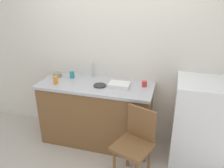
% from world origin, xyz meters
% --- Properties ---
extents(back_wall, '(4.80, 0.10, 2.68)m').
position_xyz_m(back_wall, '(0.00, 1.00, 1.34)').
color(back_wall, silver).
rests_on(back_wall, ground_plane).
extents(cabinet_base, '(1.55, 0.60, 0.88)m').
position_xyz_m(cabinet_base, '(-0.21, 0.65, 0.44)').
color(cabinet_base, brown).
rests_on(cabinet_base, ground_plane).
extents(countertop, '(1.59, 0.64, 0.04)m').
position_xyz_m(countertop, '(-0.21, 0.65, 0.90)').
color(countertop, '#B7B7BC').
rests_on(countertop, cabinet_base).
extents(faucet, '(0.02, 0.02, 0.22)m').
position_xyz_m(faucet, '(-0.33, 0.90, 1.03)').
color(faucet, '#B7B7BC').
rests_on(faucet, countertop).
extents(refrigerator, '(0.63, 0.62, 1.12)m').
position_xyz_m(refrigerator, '(1.19, 0.64, 0.56)').
color(refrigerator, white).
rests_on(refrigerator, ground_plane).
extents(chair, '(0.51, 0.51, 0.89)m').
position_xyz_m(chair, '(0.47, 0.09, 0.50)').
color(chair, brown).
rests_on(chair, ground_plane).
extents(dish_tray, '(0.28, 0.20, 0.05)m').
position_xyz_m(dish_tray, '(0.13, 0.66, 0.95)').
color(dish_tray, white).
rests_on(dish_tray, countertop).
extents(terracotta_bowl, '(0.13, 0.13, 0.06)m').
position_xyz_m(terracotta_bowl, '(-0.85, 0.76, 0.95)').
color(terracotta_bowl, gray).
rests_on(terracotta_bowl, countertop).
extents(hotplate, '(0.17, 0.17, 0.02)m').
position_xyz_m(hotplate, '(-0.13, 0.60, 0.93)').
color(hotplate, '#2D2D2D').
rests_on(hotplate, countertop).
extents(cup_orange, '(0.06, 0.06, 0.11)m').
position_xyz_m(cup_orange, '(-0.74, 0.51, 0.98)').
color(cup_orange, orange).
rests_on(cup_orange, countertop).
extents(cup_red, '(0.07, 0.07, 0.08)m').
position_xyz_m(cup_red, '(0.45, 0.75, 0.96)').
color(cup_red, red).
rests_on(cup_red, countertop).
extents(cup_teal, '(0.07, 0.07, 0.10)m').
position_xyz_m(cup_teal, '(-0.62, 0.78, 0.97)').
color(cup_teal, teal).
rests_on(cup_teal, countertop).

